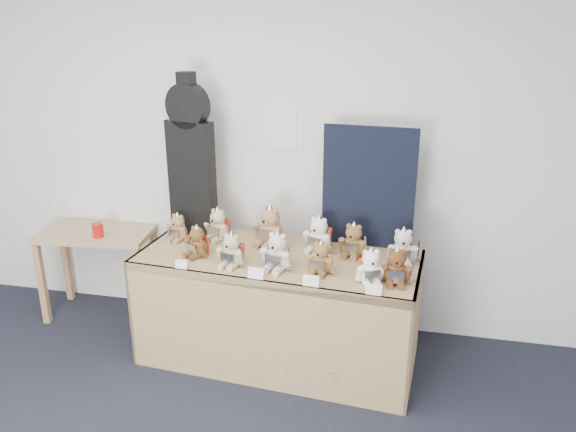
% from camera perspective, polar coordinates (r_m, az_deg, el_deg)
% --- Properties ---
extents(room_shell, '(6.00, 6.00, 6.00)m').
position_cam_1_polar(room_shell, '(4.11, -0.61, 8.81)').
color(room_shell, silver).
rests_on(room_shell, floor).
extents(display_table, '(1.94, 0.93, 0.79)m').
position_cam_1_polar(display_table, '(3.79, -1.35, -6.84)').
color(display_table, '#946F4B').
rests_on(display_table, floor).
extents(side_table, '(0.91, 0.58, 0.72)m').
position_cam_1_polar(side_table, '(4.70, -18.80, -2.85)').
color(side_table, '#A48458').
rests_on(side_table, floor).
extents(guitar_case, '(0.37, 0.19, 1.17)m').
position_cam_1_polar(guitar_case, '(4.07, -9.85, 5.85)').
color(guitar_case, black).
rests_on(guitar_case, display_table).
extents(navy_board, '(0.63, 0.07, 0.85)m').
position_cam_1_polar(navy_board, '(3.85, 8.16, 2.85)').
color(navy_board, black).
rests_on(navy_board, display_table).
extents(red_cup, '(0.08, 0.08, 0.11)m').
position_cam_1_polar(red_cup, '(4.50, -18.75, -1.38)').
color(red_cup, red).
rests_on(red_cup, side_table).
extents(teddy_front_far_left, '(0.19, 0.19, 0.24)m').
position_cam_1_polar(teddy_front_far_left, '(3.80, -9.23, -2.71)').
color(teddy_front_far_left, brown).
rests_on(teddy_front_far_left, display_table).
extents(teddy_front_left, '(0.21, 0.19, 0.25)m').
position_cam_1_polar(teddy_front_left, '(3.62, -5.77, -3.58)').
color(teddy_front_left, tan).
rests_on(teddy_front_left, display_table).
extents(teddy_front_centre, '(0.23, 0.21, 0.28)m').
position_cam_1_polar(teddy_front_centre, '(3.55, -1.10, -3.75)').
color(teddy_front_centre, beige).
rests_on(teddy_front_centre, display_table).
extents(teddy_front_right, '(0.19, 0.17, 0.24)m').
position_cam_1_polar(teddy_front_right, '(3.51, 3.33, -4.39)').
color(teddy_front_right, olive).
rests_on(teddy_front_right, display_table).
extents(teddy_front_far_right, '(0.21, 0.19, 0.25)m').
position_cam_1_polar(teddy_front_far_right, '(3.42, 8.39, -5.23)').
color(teddy_front_far_right, white).
rests_on(teddy_front_far_right, display_table).
extents(teddy_front_end, '(0.21, 0.17, 0.26)m').
position_cam_1_polar(teddy_front_end, '(3.43, 10.94, -5.19)').
color(teddy_front_end, brown).
rests_on(teddy_front_end, display_table).
extents(teddy_back_left, '(0.21, 0.20, 0.26)m').
position_cam_1_polar(teddy_back_left, '(4.06, -7.17, -0.98)').
color(teddy_back_left, '#C3B98E').
rests_on(teddy_back_left, display_table).
extents(teddy_back_centre_left, '(0.26, 0.25, 0.32)m').
position_cam_1_polar(teddy_back_centre_left, '(3.93, -1.89, -1.19)').
color(teddy_back_centre_left, '#A47A52').
rests_on(teddy_back_centre_left, display_table).
extents(teddy_back_centre_right, '(0.22, 0.21, 0.28)m').
position_cam_1_polar(teddy_back_centre_right, '(3.84, 3.11, -2.00)').
color(teddy_back_centre_right, white).
rests_on(teddy_back_centre_right, display_table).
extents(teddy_back_right, '(0.21, 0.19, 0.26)m').
position_cam_1_polar(teddy_back_right, '(3.78, 6.64, -2.59)').
color(teddy_back_right, brown).
rests_on(teddy_back_right, display_table).
extents(teddy_back_end, '(0.22, 0.18, 0.27)m').
position_cam_1_polar(teddy_back_end, '(3.72, 11.56, -3.19)').
color(teddy_back_end, silver).
rests_on(teddy_back_end, display_table).
extents(teddy_back_far_left, '(0.18, 0.17, 0.22)m').
position_cam_1_polar(teddy_back_far_left, '(4.10, -11.12, -1.23)').
color(teddy_back_far_left, '#9A7447').
rests_on(teddy_back_far_left, display_table).
extents(entry_card_a, '(0.08, 0.02, 0.06)m').
position_cam_1_polar(entry_card_a, '(3.65, -10.79, -4.85)').
color(entry_card_a, white).
rests_on(entry_card_a, display_table).
extents(entry_card_b, '(0.10, 0.03, 0.07)m').
position_cam_1_polar(entry_card_b, '(3.46, -3.30, -5.82)').
color(entry_card_b, white).
rests_on(entry_card_b, display_table).
extents(entry_card_c, '(0.10, 0.03, 0.07)m').
position_cam_1_polar(entry_card_c, '(3.36, 2.34, -6.60)').
color(entry_card_c, white).
rests_on(entry_card_c, display_table).
extents(entry_card_d, '(0.09, 0.03, 0.06)m').
position_cam_1_polar(entry_card_d, '(3.30, 8.71, -7.40)').
color(entry_card_d, white).
rests_on(entry_card_d, display_table).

